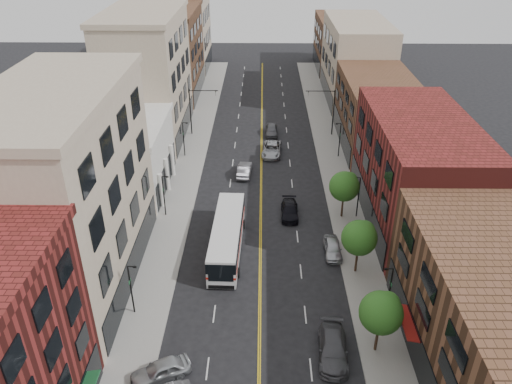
{
  "coord_description": "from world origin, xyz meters",
  "views": [
    {
      "loc": [
        0.13,
        -24.72,
        30.92
      ],
      "look_at": [
        -0.51,
        20.91,
        5.0
      ],
      "focal_mm": 35.0,
      "sensor_mm": 36.0,
      "label": 1
    }
  ],
  "objects_px": {
    "car_angle_a": "(161,371)",
    "car_lane_behind": "(244,170)",
    "car_lane_a": "(290,210)",
    "car_parked_mid": "(333,348)",
    "car_lane_b": "(272,149)",
    "city_bus": "(227,235)",
    "car_parked_far": "(333,248)",
    "car_lane_c": "(271,130)"
  },
  "relations": [
    {
      "from": "car_angle_a",
      "to": "car_parked_mid",
      "type": "bearing_deg",
      "value": 73.95
    },
    {
      "from": "car_lane_behind",
      "to": "car_lane_a",
      "type": "distance_m",
      "value": 11.52
    },
    {
      "from": "car_parked_mid",
      "to": "car_lane_c",
      "type": "relative_size",
      "value": 1.18
    },
    {
      "from": "car_parked_far",
      "to": "car_lane_a",
      "type": "distance_m",
      "value": 8.37
    },
    {
      "from": "car_parked_far",
      "to": "car_lane_b",
      "type": "bearing_deg",
      "value": 103.88
    },
    {
      "from": "car_parked_mid",
      "to": "car_parked_far",
      "type": "xyz_separation_m",
      "value": [
        1.6,
        13.49,
        -0.08
      ]
    },
    {
      "from": "city_bus",
      "to": "car_lane_c",
      "type": "height_order",
      "value": "city_bus"
    },
    {
      "from": "city_bus",
      "to": "car_lane_behind",
      "type": "distance_m",
      "value": 17.04
    },
    {
      "from": "city_bus",
      "to": "car_lane_behind",
      "type": "height_order",
      "value": "city_bus"
    },
    {
      "from": "car_parked_far",
      "to": "car_lane_behind",
      "type": "xyz_separation_m",
      "value": [
        -9.65,
        17.4,
        0.06
      ]
    },
    {
      "from": "car_angle_a",
      "to": "car_parked_mid",
      "type": "xyz_separation_m",
      "value": [
        13.2,
        2.34,
        0.03
      ]
    },
    {
      "from": "city_bus",
      "to": "car_lane_b",
      "type": "relative_size",
      "value": 2.24
    },
    {
      "from": "car_angle_a",
      "to": "car_parked_mid",
      "type": "distance_m",
      "value": 13.41
    },
    {
      "from": "car_lane_a",
      "to": "car_lane_b",
      "type": "relative_size",
      "value": 0.84
    },
    {
      "from": "car_angle_a",
      "to": "car_lane_behind",
      "type": "xyz_separation_m",
      "value": [
        5.15,
        33.23,
        0.0
      ]
    },
    {
      "from": "car_lane_a",
      "to": "car_angle_a",
      "type": "bearing_deg",
      "value": -114.06
    },
    {
      "from": "car_parked_mid",
      "to": "car_lane_c",
      "type": "distance_m",
      "value": 44.74
    },
    {
      "from": "car_angle_a",
      "to": "car_parked_far",
      "type": "xyz_separation_m",
      "value": [
        14.8,
        15.83,
        -0.05
      ]
    },
    {
      "from": "car_lane_behind",
      "to": "car_lane_a",
      "type": "height_order",
      "value": "car_lane_behind"
    },
    {
      "from": "car_lane_a",
      "to": "car_parked_mid",
      "type": "bearing_deg",
      "value": -82.41
    },
    {
      "from": "car_lane_behind",
      "to": "car_lane_b",
      "type": "bearing_deg",
      "value": -115.99
    },
    {
      "from": "car_parked_far",
      "to": "car_lane_behind",
      "type": "bearing_deg",
      "value": 119.03
    },
    {
      "from": "car_parked_mid",
      "to": "car_lane_c",
      "type": "bearing_deg",
      "value": 99.43
    },
    {
      "from": "car_angle_a",
      "to": "car_lane_behind",
      "type": "relative_size",
      "value": 0.96
    },
    {
      "from": "car_parked_far",
      "to": "city_bus",
      "type": "bearing_deg",
      "value": 177.74
    },
    {
      "from": "car_lane_behind",
      "to": "car_lane_b",
      "type": "relative_size",
      "value": 0.83
    },
    {
      "from": "car_lane_a",
      "to": "car_lane_c",
      "type": "height_order",
      "value": "car_lane_c"
    },
    {
      "from": "car_lane_a",
      "to": "car_lane_c",
      "type": "bearing_deg",
      "value": 95.11
    },
    {
      "from": "car_lane_b",
      "to": "car_lane_c",
      "type": "distance_m",
      "value": 7.12
    },
    {
      "from": "car_angle_a",
      "to": "car_lane_c",
      "type": "height_order",
      "value": "car_lane_c"
    },
    {
      "from": "car_lane_a",
      "to": "car_lane_behind",
      "type": "bearing_deg",
      "value": 119.74
    },
    {
      "from": "car_parked_far",
      "to": "car_lane_b",
      "type": "distance_m",
      "value": 24.64
    },
    {
      "from": "city_bus",
      "to": "car_angle_a",
      "type": "distance_m",
      "value": 16.78
    },
    {
      "from": "car_angle_a",
      "to": "car_parked_mid",
      "type": "relative_size",
      "value": 0.82
    },
    {
      "from": "car_parked_far",
      "to": "car_angle_a",
      "type": "bearing_deg",
      "value": -133.05
    },
    {
      "from": "car_lane_b",
      "to": "car_parked_far",
      "type": "bearing_deg",
      "value": -71.2
    },
    {
      "from": "car_parked_far",
      "to": "car_lane_behind",
      "type": "relative_size",
      "value": 0.9
    },
    {
      "from": "car_angle_a",
      "to": "car_lane_b",
      "type": "height_order",
      "value": "car_lane_b"
    },
    {
      "from": "car_lane_behind",
      "to": "car_lane_a",
      "type": "xyz_separation_m",
      "value": [
        5.57,
        -10.08,
        -0.08
      ]
    },
    {
      "from": "city_bus",
      "to": "car_lane_c",
      "type": "relative_size",
      "value": 2.73
    },
    {
      "from": "car_parked_far",
      "to": "car_lane_c",
      "type": "height_order",
      "value": "car_lane_c"
    },
    {
      "from": "car_angle_a",
      "to": "car_lane_a",
      "type": "xyz_separation_m",
      "value": [
        10.73,
        23.14,
        -0.08
      ]
    }
  ]
}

